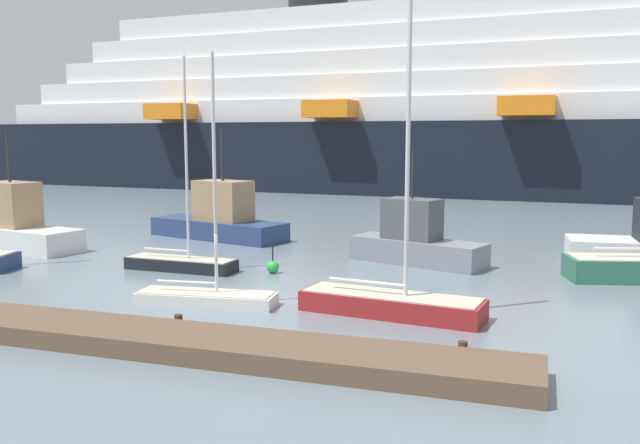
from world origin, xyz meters
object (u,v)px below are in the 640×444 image
at_px(sailboat_2, 181,261).
at_px(fishing_boat_1, 220,218).
at_px(sailboat_0, 392,299).
at_px(fishing_boat_2, 15,226).
at_px(sailboat_3, 206,294).
at_px(cruise_ship, 534,112).
at_px(fishing_boat_3, 415,240).
at_px(channel_buoy_0, 273,267).

xyz_separation_m(sailboat_2, fishing_boat_1, (-2.54, 8.80, 0.72)).
xyz_separation_m(sailboat_0, fishing_boat_2, (-21.26, 6.70, 0.67)).
bearing_deg(sailboat_3, cruise_ship, 72.34).
bearing_deg(fishing_boat_2, fishing_boat_3, -161.05).
bearing_deg(sailboat_3, fishing_boat_1, 108.19).
height_order(fishing_boat_2, fishing_boat_3, fishing_boat_2).
height_order(sailboat_3, fishing_boat_2, sailboat_3).
distance_m(channel_buoy_0, cruise_ship, 46.86).
distance_m(sailboat_3, fishing_boat_1, 15.28).
bearing_deg(fishing_boat_1, fishing_boat_3, -2.36).
height_order(sailboat_0, sailboat_2, sailboat_0).
bearing_deg(cruise_ship, fishing_boat_3, -92.24).
distance_m(sailboat_0, cruise_ship, 50.88).
distance_m(sailboat_2, cruise_ship, 48.48).
height_order(sailboat_0, channel_buoy_0, sailboat_0).
relative_size(fishing_boat_2, cruise_ship, 0.06).
relative_size(sailboat_2, fishing_boat_1, 1.04).
relative_size(sailboat_2, fishing_boat_3, 1.39).
relative_size(sailboat_3, fishing_boat_1, 0.98).
bearing_deg(fishing_boat_1, sailboat_3, -48.96).
relative_size(fishing_boat_1, channel_buoy_0, 7.13).
bearing_deg(channel_buoy_0, fishing_boat_2, 173.66).
distance_m(fishing_boat_1, fishing_boat_2, 10.65).
height_order(fishing_boat_1, cruise_ship, cruise_ship).
height_order(fishing_boat_2, channel_buoy_0, fishing_boat_2).
xyz_separation_m(sailboat_3, fishing_boat_2, (-14.91, 7.41, 0.81)).
xyz_separation_m(sailboat_0, cruise_ship, (3.49, 50.18, 7.69)).
distance_m(sailboat_2, fishing_boat_3, 10.55).
bearing_deg(cruise_ship, sailboat_2, -102.83).
xyz_separation_m(fishing_boat_2, fishing_boat_3, (20.37, 2.46, -0.14)).
relative_size(fishing_boat_1, fishing_boat_3, 1.33).
distance_m(sailboat_3, fishing_boat_3, 11.30).
xyz_separation_m(fishing_boat_3, channel_buoy_0, (-5.35, -4.13, -0.78)).
height_order(sailboat_0, sailboat_3, sailboat_0).
relative_size(fishing_boat_3, cruise_ship, 0.05).
bearing_deg(fishing_boat_2, channel_buoy_0, -174.29).
distance_m(fishing_boat_2, cruise_ship, 50.52).
xyz_separation_m(fishing_boat_1, cruise_ship, (16.27, 37.04, 7.06)).
height_order(sailboat_3, fishing_boat_1, sailboat_3).
distance_m(sailboat_3, fishing_boat_2, 16.67).
bearing_deg(sailboat_3, fishing_boat_2, 146.86).
bearing_deg(sailboat_2, cruise_ship, 75.21).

